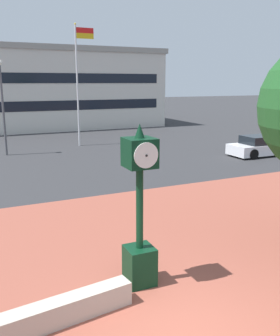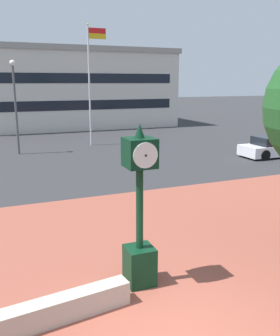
{
  "view_description": "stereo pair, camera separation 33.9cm",
  "coord_description": "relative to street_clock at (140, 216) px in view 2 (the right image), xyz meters",
  "views": [
    {
      "loc": [
        -3.19,
        -4.98,
        4.58
      ],
      "look_at": [
        0.14,
        2.14,
        2.76
      ],
      "focal_mm": 39.68,
      "sensor_mm": 36.0,
      "label": 1
    },
    {
      "loc": [
        -2.88,
        -5.11,
        4.58
      ],
      "look_at": [
        0.14,
        2.14,
        2.76
      ],
      "focal_mm": 39.68,
      "sensor_mm": 36.0,
      "label": 2
    }
  ],
  "objects": [
    {
      "name": "street_lamp_post",
      "position": [
        -1.16,
        17.79,
        2.02
      ],
      "size": [
        0.36,
        0.36,
        5.93
      ],
      "color": "#4C4C51",
      "rests_on": "ground"
    },
    {
      "name": "civic_building",
      "position": [
        5.39,
        35.13,
        2.31
      ],
      "size": [
        21.2,
        15.53,
        7.92
      ],
      "color": "beige",
      "rests_on": "ground"
    },
    {
      "name": "planter_wall",
      "position": [
        -2.12,
        -0.71,
        -1.41
      ],
      "size": [
        3.22,
        0.81,
        0.5
      ],
      "primitive_type": "cube",
      "rotation": [
        0.0,
        0.0,
        0.13
      ],
      "color": "#ADA393",
      "rests_on": "ground"
    },
    {
      "name": "car_street_near",
      "position": [
        13.49,
        10.82,
        -1.09
      ],
      "size": [
        4.05,
        1.94,
        1.28
      ],
      "rotation": [
        0.0,
        0.0,
        4.7
      ],
      "color": "silver",
      "rests_on": "ground"
    },
    {
      "name": "flagpole_primary",
      "position": [
        4.23,
        19.42,
        3.21
      ],
      "size": [
        1.39,
        0.14,
        8.59
      ],
      "color": "silver",
      "rests_on": "ground"
    },
    {
      "name": "street_clock",
      "position": [
        0.0,
        0.0,
        0.0
      ],
      "size": [
        0.65,
        0.76,
        3.73
      ],
      "rotation": [
        0.0,
        0.0,
        -0.02
      ],
      "color": "black",
      "rests_on": "ground"
    },
    {
      "name": "plaza_brick_paving",
      "position": [
        -0.13,
        0.39,
        -1.66
      ],
      "size": [
        44.0,
        13.07,
        0.01
      ],
      "primitive_type": "cube",
      "color": "brown",
      "rests_on": "ground"
    }
  ]
}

